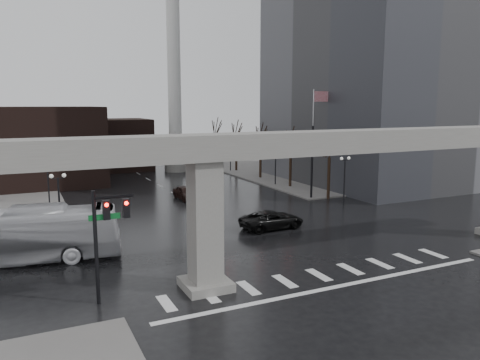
{
  "coord_description": "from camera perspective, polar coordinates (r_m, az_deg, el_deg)",
  "views": [
    {
      "loc": [
        -16.05,
        -23.52,
        10.29
      ],
      "look_at": [
        -0.69,
        8.75,
        4.5
      ],
      "focal_mm": 35.0,
      "sensor_mm": 36.0,
      "label": 1
    }
  ],
  "objects": [
    {
      "name": "office_tower",
      "position": [
        67.14,
        16.83,
        18.0
      ],
      "size": [
        22.0,
        26.0,
        42.0
      ],
      "primitive_type": "cube",
      "color": "slate",
      "rests_on": "ground"
    },
    {
      "name": "lamp_right_0",
      "position": [
        48.25,
        12.64,
        0.85
      ],
      "size": [
        1.22,
        0.32,
        5.11
      ],
      "color": "black",
      "rests_on": "ground"
    },
    {
      "name": "flagpole_assembly",
      "position": [
        55.34,
        9.14,
        6.23
      ],
      "size": [
        2.06,
        0.12,
        12.0
      ],
      "color": "silver",
      "rests_on": "ground"
    },
    {
      "name": "lamp_left_2",
      "position": [
        65.93,
        -23.12,
        2.53
      ],
      "size": [
        1.22,
        0.32,
        5.11
      ],
      "color": "black",
      "rests_on": "ground"
    },
    {
      "name": "tree_right_2",
      "position": [
        65.58,
        2.52,
        2.73
      ],
      "size": [
        1.1,
        1.63,
        7.85
      ],
      "color": "black",
      "rests_on": "ground"
    },
    {
      "name": "lamp_left_0",
      "position": [
        38.22,
        -21.21,
        -1.7
      ],
      "size": [
        1.22,
        0.32,
        5.11
      ],
      "color": "black",
      "rests_on": "ground"
    },
    {
      "name": "lamp_right_1",
      "position": [
        59.79,
        4.36,
        2.63
      ],
      "size": [
        1.22,
        0.32,
        5.11
      ],
      "color": "black",
      "rests_on": "ground"
    },
    {
      "name": "signal_mast_arm",
      "position": [
        49.38,
        5.15,
        3.98
      ],
      "size": [
        12.12,
        0.43,
        8.0
      ],
      "color": "black",
      "rests_on": "ground"
    },
    {
      "name": "lamp_right_2",
      "position": [
        72.2,
        -1.18,
        3.78
      ],
      "size": [
        1.22,
        0.32,
        5.11
      ],
      "color": "black",
      "rests_on": "ground"
    },
    {
      "name": "lamp_left_1",
      "position": [
        52.03,
        -22.42,
        0.97
      ],
      "size": [
        1.22,
        0.32,
        5.11
      ],
      "color": "black",
      "rests_on": "ground"
    },
    {
      "name": "signal_left_pole",
      "position": [
        25.1,
        -16.01,
        -5.5
      ],
      "size": [
        2.3,
        0.3,
        6.0
      ],
      "color": "black",
      "rests_on": "ground"
    },
    {
      "name": "tree_right_4",
      "position": [
        79.97,
        -2.87,
        3.99
      ],
      "size": [
        1.12,
        1.69,
        8.19
      ],
      "color": "black",
      "rests_on": "ground"
    },
    {
      "name": "building_far_left",
      "position": [
        65.77,
        -23.64,
        3.82
      ],
      "size": [
        16.0,
        14.0,
        10.0
      ],
      "primitive_type": "cube",
      "color": "black",
      "rests_on": "ground"
    },
    {
      "name": "tree_right_3",
      "position": [
        72.69,
        -0.44,
        3.43
      ],
      "size": [
        1.11,
        1.66,
        8.02
      ],
      "color": "black",
      "rests_on": "ground"
    },
    {
      "name": "building_far_mid",
      "position": [
        77.08,
        -14.91,
        4.21
      ],
      "size": [
        10.0,
        10.0,
        8.0
      ],
      "primitive_type": "cube",
      "color": "black",
      "rests_on": "ground"
    },
    {
      "name": "sidewalk_ne",
      "position": [
        73.59,
        9.69,
        1.09
      ],
      "size": [
        28.0,
        36.0,
        0.15
      ],
      "primitive_type": "cube",
      "color": "slate",
      "rests_on": "ground"
    },
    {
      "name": "ground",
      "position": [
        30.28,
        8.47,
        -10.77
      ],
      "size": [
        160.0,
        160.0,
        0.0
      ],
      "primitive_type": "plane",
      "color": "black",
      "rests_on": "ground"
    },
    {
      "name": "elevated_guideway",
      "position": [
        29.41,
        10.84,
        2.38
      ],
      "size": [
        48.0,
        2.6,
        8.7
      ],
      "color": "gray",
      "rests_on": "ground"
    },
    {
      "name": "far_car",
      "position": [
        51.44,
        -6.65,
        -1.56
      ],
      "size": [
        1.96,
        4.42,
        1.48
      ],
      "primitive_type": "imported",
      "rotation": [
        0.0,
        0.0,
        0.05
      ],
      "color": "black",
      "rests_on": "ground"
    },
    {
      "name": "smokestack",
      "position": [
        73.0,
        -8.01,
        11.51
      ],
      "size": [
        3.6,
        3.6,
        30.0
      ],
      "color": "silver",
      "rests_on": "ground"
    },
    {
      "name": "tree_right_0",
      "position": [
        52.13,
        10.79,
        0.76
      ],
      "size": [
        1.09,
        1.58,
        7.5
      ],
      "color": "black",
      "rests_on": "ground"
    },
    {
      "name": "city_bus",
      "position": [
        34.02,
        -25.58,
        -6.12
      ],
      "size": [
        13.47,
        5.45,
        3.66
      ],
      "primitive_type": "imported",
      "rotation": [
        0.0,
        0.0,
        1.38
      ],
      "color": "#B9B9BE",
      "rests_on": "ground"
    },
    {
      "name": "pickup_truck",
      "position": [
        39.31,
        3.93,
        -4.84
      ],
      "size": [
        5.6,
        2.77,
        1.53
      ],
      "primitive_type": "imported",
      "rotation": [
        0.0,
        0.0,
        1.61
      ],
      "color": "black",
      "rests_on": "ground"
    },
    {
      "name": "tree_right_1",
      "position": [
        58.69,
        6.19,
        1.87
      ],
      "size": [
        1.09,
        1.61,
        7.67
      ],
      "color": "black",
      "rests_on": "ground"
    }
  ]
}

